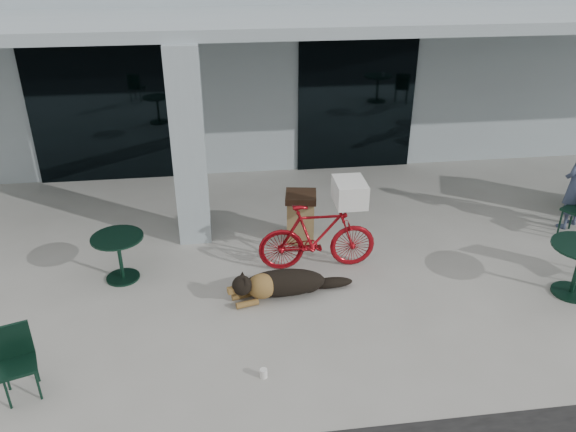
{
  "coord_description": "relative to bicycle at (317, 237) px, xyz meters",
  "views": [
    {
      "loc": [
        -1.07,
        -5.97,
        4.52
      ],
      "look_at": [
        -0.15,
        0.89,
        1.0
      ],
      "focal_mm": 35.0,
      "sensor_mm": 36.0,
      "label": 1
    }
  ],
  "objects": [
    {
      "name": "trash_receptacle",
      "position": [
        -0.11,
        0.88,
        -0.11
      ],
      "size": [
        0.56,
        0.56,
        0.82
      ],
      "primitive_type": null,
      "rotation": [
        0.0,
        0.0,
        -0.17
      ],
      "color": "olive",
      "rests_on": "ground"
    },
    {
      "name": "dog",
      "position": [
        -0.57,
        -0.65,
        -0.3
      ],
      "size": [
        1.38,
        0.73,
        0.44
      ],
      "primitive_type": null,
      "rotation": [
        0.0,
        0.0,
        0.24
      ],
      "color": "black",
      "rests_on": "ground"
    },
    {
      "name": "laundry_basket",
      "position": [
        0.45,
        -0.01,
        0.69
      ],
      "size": [
        0.44,
        0.59,
        0.34
      ],
      "primitive_type": "cube",
      "rotation": [
        0.0,
        0.0,
        1.56
      ],
      "color": "white",
      "rests_on": "bicycle"
    },
    {
      "name": "storefront_glass_left",
      "position": [
        -3.51,
        3.88,
        0.83
      ],
      "size": [
        2.8,
        0.06,
        2.7
      ],
      "primitive_type": "cube",
      "color": "black",
      "rests_on": "ground"
    },
    {
      "name": "column",
      "position": [
        -1.81,
        1.2,
        1.04
      ],
      "size": [
        0.5,
        0.5,
        3.12
      ],
      "primitive_type": "cube",
      "color": "#9EAEB3",
      "rests_on": "ground"
    },
    {
      "name": "cup_near_dog",
      "position": [
        -1.01,
        -2.23,
        -0.47
      ],
      "size": [
        0.11,
        0.11,
        0.11
      ],
      "primitive_type": "cylinder",
      "rotation": [
        0.0,
        0.0,
        -0.4
      ],
      "color": "white",
      "rests_on": "ground"
    },
    {
      "name": "person",
      "position": [
        4.49,
        0.73,
        0.26
      ],
      "size": [
        0.68,
        0.61,
        1.57
      ],
      "primitive_type": "imported",
      "rotation": [
        0.0,
        0.0,
        3.66
      ],
      "color": "#3D4967",
      "rests_on": "ground"
    },
    {
      "name": "overhang",
      "position": [
        -0.31,
        2.5,
        2.69
      ],
      "size": [
        22.0,
        2.8,
        0.18
      ],
      "primitive_type": "cube",
      "color": "#9EAEB3",
      "rests_on": "column"
    },
    {
      "name": "ground",
      "position": [
        -0.31,
        -1.1,
        -0.52
      ],
      "size": [
        80.0,
        80.0,
        0.0
      ],
      "primitive_type": "plane",
      "color": "#A4A29B",
      "rests_on": "ground"
    },
    {
      "name": "building",
      "position": [
        -0.31,
        7.4,
        1.73
      ],
      "size": [
        22.0,
        7.0,
        4.5
      ],
      "primitive_type": "cube",
      "color": "#9EAEB3",
      "rests_on": "ground"
    },
    {
      "name": "cafe_table_near",
      "position": [
        -2.85,
        0.07,
        -0.18
      ],
      "size": [
        0.78,
        0.78,
        0.69
      ],
      "primitive_type": null,
      "rotation": [
        0.0,
        0.0,
        -0.06
      ],
      "color": "black",
      "rests_on": "ground"
    },
    {
      "name": "cafe_chair_near",
      "position": [
        -3.62,
        -2.15,
        -0.11
      ],
      "size": [
        0.48,
        0.51,
        0.82
      ],
      "primitive_type": null,
      "rotation": [
        0.0,
        0.0,
        0.32
      ],
      "color": "black",
      "rests_on": "ground"
    },
    {
      "name": "bicycle",
      "position": [
        0.0,
        0.0,
        0.0
      ],
      "size": [
        1.75,
        0.52,
        1.05
      ],
      "primitive_type": "imported",
      "rotation": [
        0.0,
        0.0,
        1.56
      ],
      "color": "maroon",
      "rests_on": "ground"
    },
    {
      "name": "storefront_glass_right",
      "position": [
        1.49,
        3.88,
        0.83
      ],
      "size": [
        2.4,
        0.06,
        2.7
      ],
      "primitive_type": "cube",
      "color": "black",
      "rests_on": "ground"
    }
  ]
}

